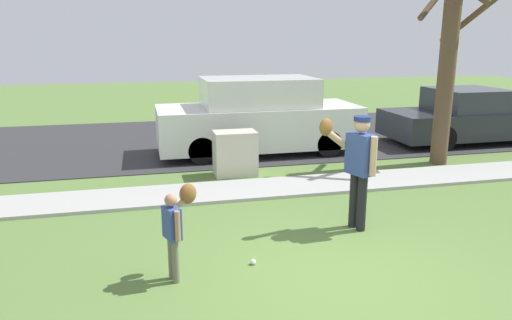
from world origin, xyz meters
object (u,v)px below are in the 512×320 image
object	(u,v)px
person_adult	(357,160)
parked_pickup_dark	(475,118)
person_child	(176,222)
baseball	(253,262)
street_tree_near	(449,47)
utility_cabinet	(235,153)
parked_van_white	(258,118)

from	to	relation	value
person_adult	parked_pickup_dark	xyz separation A→B (m)	(5.98, 5.16, -0.42)
person_child	baseball	distance (m)	1.20
baseball	street_tree_near	xyz separation A→B (m)	(5.40, 4.04, 2.61)
person_adult	parked_pickup_dark	size ratio (longest dim) A/B	0.34
baseball	street_tree_near	bearing A→B (deg)	36.85
baseball	utility_cabinet	distance (m)	4.25
street_tree_near	parked_van_white	xyz separation A→B (m)	(-3.85, 2.02, -1.75)
utility_cabinet	parked_van_white	size ratio (longest dim) A/B	0.19
person_adult	street_tree_near	bearing A→B (deg)	-157.59
person_adult	baseball	world-z (taller)	person_adult
parked_pickup_dark	person_child	bearing A→B (deg)	-145.05
baseball	parked_van_white	distance (m)	6.31
parked_pickup_dark	parked_van_white	bearing A→B (deg)	179.24
street_tree_near	person_adult	bearing A→B (deg)	-138.24
person_child	parked_van_white	xyz separation A→B (m)	(2.52, 6.19, 0.18)
baseball	person_adult	bearing A→B (deg)	24.68
person_adult	parked_pickup_dark	world-z (taller)	person_adult
utility_cabinet	parked_pickup_dark	bearing A→B (deg)	13.97
person_adult	baseball	xyz separation A→B (m)	(-1.79, -0.82, -1.05)
person_child	utility_cabinet	distance (m)	4.60
baseball	utility_cabinet	world-z (taller)	utility_cabinet
person_child	utility_cabinet	size ratio (longest dim) A/B	1.20
person_adult	parked_van_white	world-z (taller)	parked_van_white
person_child	baseball	world-z (taller)	person_child
person_child	parked_pickup_dark	size ratio (longest dim) A/B	0.22
baseball	utility_cabinet	xyz separation A→B (m)	(0.59, 4.19, 0.44)
parked_van_white	parked_pickup_dark	xyz separation A→B (m)	(6.21, -0.08, -0.23)
baseball	parked_van_white	size ratio (longest dim) A/B	0.01
baseball	street_tree_near	world-z (taller)	street_tree_near
person_adult	person_child	xyz separation A→B (m)	(-2.76, -0.95, -0.36)
utility_cabinet	parked_van_white	xyz separation A→B (m)	(0.96, 1.87, 0.43)
street_tree_near	utility_cabinet	bearing A→B (deg)	178.25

